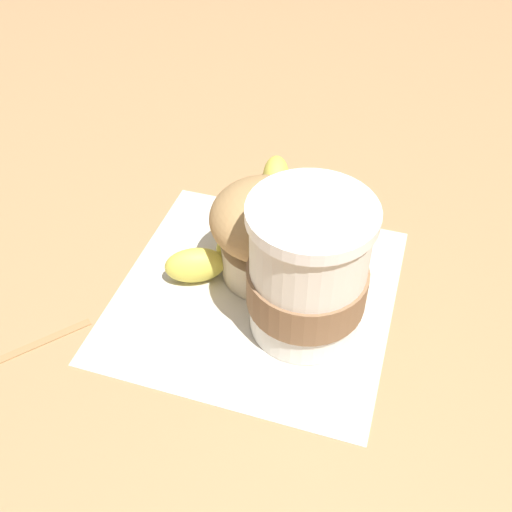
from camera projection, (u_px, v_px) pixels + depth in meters
ground_plane at (256, 293)px, 0.52m from camera, size 3.00×3.00×0.00m
paper_napkin at (256, 293)px, 0.52m from camera, size 0.23×0.23×0.00m
coffee_cup at (308, 273)px, 0.45m from camera, size 0.09×0.09×0.12m
muffin at (270, 231)px, 0.50m from camera, size 0.09×0.09×0.09m
banana at (252, 220)px, 0.56m from camera, size 0.10×0.20×0.03m
wooden_stirrer at (23, 349)px, 0.47m from camera, size 0.08×0.09×0.00m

